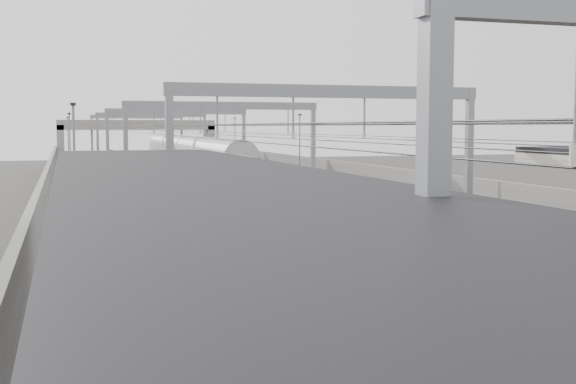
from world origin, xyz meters
TOP-DOWN VIEW (x-y plane):
  - platform_left at (-8.00, 45.00)m, footprint 4.00×120.00m
  - platform_right at (8.00, 45.00)m, footprint 4.00×120.00m
  - tracks at (0.00, 45.00)m, footprint 11.40×140.00m
  - overhead_line at (0.00, 51.62)m, footprint 13.00×140.00m
  - canopy_left at (-8.02, 2.99)m, footprint 4.40×30.00m
  - overbridge at (0.00, 100.00)m, footprint 22.00×2.20m
  - wall_left at (-11.20, 45.00)m, footprint 0.30×120.00m
  - wall_right at (11.20, 45.00)m, footprint 0.30×120.00m
  - train at (1.50, 62.45)m, footprint 2.57×46.81m
  - signal_green at (-5.20, 75.29)m, footprint 0.32×0.32m
  - signal_red_near at (3.20, 68.81)m, footprint 0.32×0.32m
  - signal_red_far at (5.40, 75.03)m, footprint 0.32×0.32m

SIDE VIEW (x-z plane):
  - tracks at x=0.00m, z-range -0.05..0.15m
  - platform_left at x=-8.00m, z-range 0.00..1.00m
  - platform_right at x=8.00m, z-range 0.00..1.00m
  - wall_left at x=-11.20m, z-range 0.00..3.20m
  - wall_right at x=11.20m, z-range 0.00..3.20m
  - train at x=1.50m, z-range -0.03..4.04m
  - signal_green at x=-5.20m, z-range 0.68..4.15m
  - signal_red_near at x=3.20m, z-range 0.68..4.15m
  - signal_red_far at x=5.40m, z-range 0.68..4.15m
  - canopy_left at x=-8.02m, z-range 2.97..7.21m
  - overbridge at x=0.00m, z-range 1.86..8.76m
  - overhead_line at x=0.00m, z-range 2.84..9.44m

